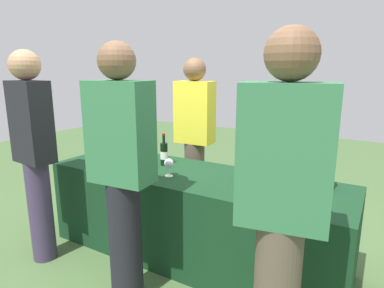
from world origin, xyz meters
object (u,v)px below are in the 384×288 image
at_px(wine_bottle_4, 281,169).
at_px(wine_glass_1, 169,164).
at_px(wine_bottle_2, 164,154).
at_px(server_pouring, 195,134).
at_px(wine_bottle_1, 125,145).
at_px(wine_glass_2, 285,181).
at_px(wine_bottle_3, 258,166).
at_px(wine_glass_0, 139,162).
at_px(wine_bottle_0, 110,144).
at_px(wine_bottle_5, 330,174).
at_px(guest_0, 34,148).
at_px(guest_1, 122,168).
at_px(guest_2, 282,205).
at_px(ice_bucket, 114,149).

bearing_deg(wine_bottle_4, wine_glass_1, -160.23).
xyz_separation_m(wine_bottle_2, server_pouring, (-0.01, 0.56, 0.08)).
bearing_deg(wine_bottle_1, wine_glass_1, -23.65).
height_order(wine_bottle_2, wine_glass_2, wine_bottle_2).
distance_m(wine_bottle_3, wine_glass_0, 0.96).
relative_size(wine_bottle_0, wine_glass_2, 2.48).
distance_m(wine_glass_0, server_pouring, 0.87).
distance_m(wine_bottle_5, wine_glass_0, 1.46).
distance_m(wine_bottle_5, wine_glass_2, 0.35).
height_order(wine_bottle_4, guest_0, guest_0).
relative_size(wine_bottle_1, wine_bottle_4, 0.94).
bearing_deg(wine_glass_0, wine_glass_2, 7.36).
height_order(wine_bottle_1, wine_bottle_3, same).
height_order(wine_bottle_3, wine_glass_2, wine_bottle_3).
height_order(wine_bottle_1, server_pouring, server_pouring).
height_order(wine_bottle_4, guest_1, guest_1).
relative_size(wine_glass_1, wine_glass_2, 1.10).
xyz_separation_m(wine_bottle_0, wine_glass_1, (0.88, -0.25, -0.02)).
xyz_separation_m(wine_bottle_4, guest_1, (-0.80, -0.84, 0.10)).
distance_m(wine_glass_0, wine_glass_1, 0.26).
distance_m(wine_bottle_3, guest_2, 1.00).
relative_size(ice_bucket, guest_0, 0.12).
distance_m(ice_bucket, guest_2, 1.93).
xyz_separation_m(ice_bucket, server_pouring, (0.47, 0.68, 0.08)).
bearing_deg(wine_glass_0, wine_bottle_3, 20.52).
bearing_deg(guest_0, ice_bucket, 75.98).
relative_size(wine_bottle_5, guest_2, 0.18).
bearing_deg(ice_bucket, wine_bottle_3, 6.24).
height_order(wine_glass_2, guest_0, guest_0).
distance_m(wine_glass_0, guest_2, 1.44).
bearing_deg(wine_bottle_2, guest_1, -73.60).
bearing_deg(wine_glass_2, wine_bottle_2, 172.21).
xyz_separation_m(wine_bottle_1, server_pouring, (0.51, 0.48, 0.08)).
relative_size(ice_bucket, guest_2, 0.12).
bearing_deg(wine_glass_1, wine_bottle_5, 16.56).
distance_m(wine_bottle_4, guest_0, 1.93).
xyz_separation_m(ice_bucket, guest_1, (0.72, -0.68, 0.11)).
distance_m(wine_bottle_0, ice_bucket, 0.21).
distance_m(wine_bottle_2, wine_bottle_5, 1.37).
relative_size(wine_bottle_3, guest_1, 0.17).
relative_size(wine_glass_0, server_pouring, 0.08).
height_order(wine_bottle_5, ice_bucket, wine_bottle_5).
relative_size(wine_bottle_0, guest_2, 0.19).
xyz_separation_m(wine_bottle_4, guest_0, (-1.74, -0.82, 0.12)).
height_order(wine_bottle_2, wine_glass_1, wine_bottle_2).
bearing_deg(wine_bottle_3, guest_1, -127.37).
bearing_deg(wine_glass_1, wine_bottle_3, 23.19).
distance_m(wine_glass_1, guest_0, 1.08).
bearing_deg(wine_glass_1, wine_glass_2, 5.66).
bearing_deg(wine_bottle_1, wine_glass_2, -8.18).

